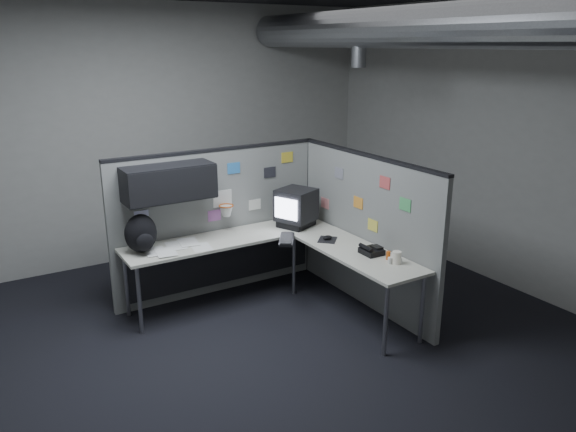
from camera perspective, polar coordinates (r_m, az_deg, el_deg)
room at (r=5.19m, az=5.12°, el=10.41°), size 5.62×5.62×3.22m
partition_back at (r=6.08m, az=-8.29°, el=0.69°), size 2.44×0.42×1.63m
partition_right at (r=5.96m, az=7.80°, el=-1.40°), size 0.07×2.23×1.63m
desk at (r=5.91m, az=-2.50°, el=-3.55°), size 2.31×2.11×0.73m
monitor at (r=6.25m, az=0.83°, el=0.89°), size 0.49×0.49×0.42m
keyboard at (r=5.85m, az=-0.15°, el=-2.36°), size 0.34×0.41×0.04m
mouse at (r=5.88m, az=4.03°, el=-2.29°), size 0.28×0.28×0.05m
phone at (r=5.53m, az=8.46°, el=-3.49°), size 0.19×0.21×0.10m
bottles at (r=5.38m, az=10.53°, el=-4.22°), size 0.13×0.18×0.08m
cup at (r=5.33m, az=10.98°, el=-4.17°), size 0.10×0.10×0.12m
papers at (r=5.74m, az=-11.15°, el=-3.17°), size 0.67×0.49×0.01m
backpack at (r=5.65m, az=-14.69°, el=-1.80°), size 0.38×0.37×0.39m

